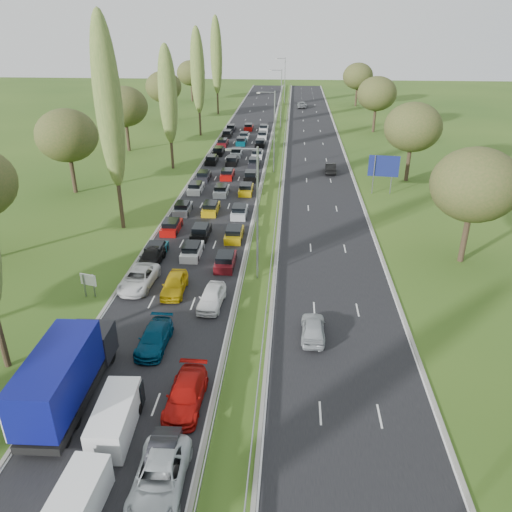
# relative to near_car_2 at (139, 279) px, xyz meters

# --- Properties ---
(ground) EXTENTS (260.00, 260.00, 0.00)m
(ground) POSITION_rel_near_car_2_xyz_m (10.26, 39.40, -0.78)
(ground) COLOR #294A17
(ground) RESTS_ON ground
(near_carriageway) EXTENTS (10.50, 215.00, 0.04)m
(near_carriageway) POSITION_rel_near_car_2_xyz_m (3.51, 41.90, -0.78)
(near_carriageway) COLOR black
(near_carriageway) RESTS_ON ground
(far_carriageway) EXTENTS (10.50, 215.00, 0.04)m
(far_carriageway) POSITION_rel_near_car_2_xyz_m (17.01, 41.90, -0.78)
(far_carriageway) COLOR black
(far_carriageway) RESTS_ON ground
(central_reservation) EXTENTS (2.36, 215.00, 0.32)m
(central_reservation) POSITION_rel_near_car_2_xyz_m (10.26, 41.90, -0.23)
(central_reservation) COLOR gray
(central_reservation) RESTS_ON ground
(lamp_columns) EXTENTS (0.18, 140.18, 12.00)m
(lamp_columns) POSITION_rel_near_car_2_xyz_m (10.26, 37.40, 5.22)
(lamp_columns) COLOR gray
(lamp_columns) RESTS_ON ground
(poplar_row) EXTENTS (2.80, 127.80, 22.44)m
(poplar_row) POSITION_rel_near_car_2_xyz_m (-5.74, 27.57, 11.60)
(poplar_row) COLOR #2D2116
(poplar_row) RESTS_ON ground
(woodland_left) EXTENTS (8.00, 166.00, 11.10)m
(woodland_left) POSITION_rel_near_car_2_xyz_m (-16.24, 22.02, 6.90)
(woodland_left) COLOR #2D2116
(woodland_left) RESTS_ON ground
(woodland_right) EXTENTS (8.00, 153.00, 11.10)m
(woodland_right) POSITION_rel_near_car_2_xyz_m (29.76, 26.07, 6.90)
(woodland_right) COLOR #2D2116
(woodland_right) RESTS_ON ground
(traffic_queue_fill) EXTENTS (9.03, 68.97, 0.80)m
(traffic_queue_fill) POSITION_rel_near_car_2_xyz_m (3.50, 36.91, -0.34)
(traffic_queue_fill) COLOR #053F4C
(traffic_queue_fill) RESTS_ON ground
(near_car_2) EXTENTS (2.82, 5.62, 1.53)m
(near_car_2) POSITION_rel_near_car_2_xyz_m (0.00, 0.00, 0.00)
(near_car_2) COLOR silver
(near_car_2) RESTS_ON near_carriageway
(near_car_3) EXTENTS (2.14, 4.93, 1.41)m
(near_car_3) POSITION_rel_near_car_2_xyz_m (-0.10, 4.47, -0.06)
(near_car_3) COLOR black
(near_car_3) RESTS_ON near_carriageway
(near_car_7) EXTENTS (2.07, 4.90, 1.41)m
(near_car_7) POSITION_rel_near_car_2_xyz_m (3.67, -8.69, -0.06)
(near_car_7) COLOR #053451
(near_car_7) RESTS_ON near_carriageway
(near_car_8) EXTENTS (1.98, 4.68, 1.58)m
(near_car_8) POSITION_rel_near_car_2_xyz_m (3.36, -0.81, 0.03)
(near_car_8) COLOR gold
(near_car_8) RESTS_ON near_carriageway
(near_car_9) EXTENTS (1.62, 4.26, 1.39)m
(near_car_9) POSITION_rel_near_car_2_xyz_m (6.86, -19.36, -0.07)
(near_car_9) COLOR black
(near_car_9) RESTS_ON near_carriageway
(near_car_10) EXTENTS (2.65, 5.53, 1.52)m
(near_car_10) POSITION_rel_near_car_2_xyz_m (7.05, -20.55, -0.00)
(near_car_10) COLOR #B6BDC1
(near_car_10) RESTS_ON near_carriageway
(near_car_11) EXTENTS (2.22, 5.24, 1.51)m
(near_car_11) POSITION_rel_near_car_2_xyz_m (7.13, -14.44, -0.01)
(near_car_11) COLOR #A60E0A
(near_car_11) RESTS_ON near_carriageway
(near_car_12) EXTENTS (2.13, 4.67, 1.55)m
(near_car_12) POSITION_rel_near_car_2_xyz_m (6.88, -2.73, 0.01)
(near_car_12) COLOR white
(near_car_12) RESTS_ON near_carriageway
(far_car_0) EXTENTS (1.83, 4.39, 1.48)m
(far_car_0) POSITION_rel_near_car_2_xyz_m (15.03, -6.63, -0.02)
(far_car_0) COLOR #A2A7AB
(far_car_0) RESTS_ON far_carriageway
(far_car_1) EXTENTS (1.75, 4.59, 1.49)m
(far_car_1) POSITION_rel_near_car_2_xyz_m (18.95, 37.58, -0.02)
(far_car_1) COLOR black
(far_car_1) RESTS_ON far_carriageway
(far_car_2) EXTENTS (2.68, 5.64, 1.56)m
(far_car_2) POSITION_rel_near_car_2_xyz_m (15.12, 100.42, 0.01)
(far_car_2) COLOR gray
(far_car_2) RESTS_ON far_carriageway
(blue_lorry) EXTENTS (2.74, 9.87, 4.17)m
(blue_lorry) POSITION_rel_near_car_2_xyz_m (-0.00, -14.69, 1.36)
(blue_lorry) COLOR black
(blue_lorry) RESTS_ON near_carriageway
(white_van_front) EXTENTS (1.84, 4.70, 1.89)m
(white_van_front) POSITION_rel_near_car_2_xyz_m (3.62, -22.32, 0.19)
(white_van_front) COLOR silver
(white_van_front) RESTS_ON near_carriageway
(white_van_rear) EXTENTS (1.96, 5.00, 2.01)m
(white_van_rear) POSITION_rel_near_car_2_xyz_m (3.65, -16.75, 0.25)
(white_van_rear) COLOR white
(white_van_rear) RESTS_ON near_carriageway
(info_sign) EXTENTS (1.47, 0.51, 2.10)m
(info_sign) POSITION_rel_near_car_2_xyz_m (-3.64, -2.03, 0.59)
(info_sign) COLOR gray
(info_sign) RESTS_ON ground
(direction_sign) EXTENTS (3.99, 0.55, 5.20)m
(direction_sign) POSITION_rel_near_car_2_xyz_m (25.16, 27.91, 2.79)
(direction_sign) COLOR gray
(direction_sign) RESTS_ON ground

